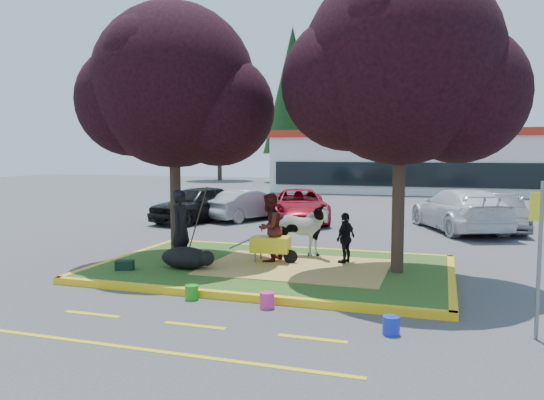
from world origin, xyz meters
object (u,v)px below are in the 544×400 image
(calf, at_px, (185,258))
(bucket_blue, at_px, (391,325))
(cow, at_px, (298,230))
(car_silver, at_px, (248,205))
(wheelbarrow, at_px, (271,245))
(sign_post, at_px, (540,243))
(handler, at_px, (181,227))
(car_black, at_px, (197,204))
(bucket_pink, at_px, (267,300))
(bucket_green, at_px, (192,292))

(calf, relative_size, bucket_blue, 4.08)
(cow, distance_m, car_silver, 8.95)
(wheelbarrow, relative_size, sign_post, 0.70)
(handler, xyz_separation_m, wheelbarrow, (1.99, 0.88, -0.46))
(bucket_blue, bearing_deg, car_black, 128.06)
(handler, distance_m, bucket_pink, 3.89)
(wheelbarrow, bearing_deg, cow, 55.52)
(cow, bearing_deg, bucket_blue, -154.12)
(wheelbarrow, xyz_separation_m, car_black, (-5.65, 7.44, 0.16))
(bucket_green, xyz_separation_m, bucket_pink, (1.58, -0.08, 0.01))
(calf, height_order, sign_post, sign_post)
(bucket_green, height_order, bucket_blue, bucket_blue)
(wheelbarrow, height_order, sign_post, sign_post)
(bucket_green, bearing_deg, cow, 75.08)
(cow, relative_size, car_black, 0.38)
(sign_post, height_order, bucket_blue, sign_post)
(bucket_green, bearing_deg, car_silver, 105.40)
(sign_post, height_order, car_black, sign_post)
(cow, bearing_deg, car_black, 38.21)
(handler, xyz_separation_m, bucket_pink, (2.97, -2.34, -0.91))
(car_black, height_order, car_silver, car_black)
(calf, relative_size, car_silver, 0.31)
(bucket_blue, bearing_deg, handler, 149.69)
(wheelbarrow, xyz_separation_m, sign_post, (5.42, -3.50, 0.91))
(handler, bearing_deg, cow, -48.61)
(bucket_pink, xyz_separation_m, bucket_blue, (2.31, -0.75, -0.00))
(cow, distance_m, handler, 3.00)
(sign_post, relative_size, bucket_blue, 8.36)
(bucket_pink, bearing_deg, handler, 141.77)
(calf, height_order, car_silver, car_silver)
(cow, distance_m, wheelbarrow, 0.99)
(bucket_green, xyz_separation_m, car_black, (-5.05, 10.58, 0.61))
(car_silver, bearing_deg, sign_post, 151.57)
(cow, relative_size, wheelbarrow, 0.97)
(wheelbarrow, distance_m, bucket_blue, 5.17)
(cow, height_order, calf, cow)
(wheelbarrow, bearing_deg, bucket_green, -106.49)
(bucket_green, bearing_deg, car_black, 115.50)
(calf, distance_m, handler, 0.83)
(calf, bearing_deg, bucket_green, -54.92)
(cow, relative_size, sign_post, 0.68)
(wheelbarrow, distance_m, bucket_pink, 3.39)
(calf, bearing_deg, car_black, 119.00)
(handler, bearing_deg, bucket_blue, -113.99)
(cow, xyz_separation_m, handler, (-2.45, -1.72, 0.21))
(handler, bearing_deg, calf, -137.19)
(bucket_pink, relative_size, bucket_blue, 1.01)
(car_black, distance_m, car_silver, 2.18)
(calf, relative_size, handler, 0.66)
(handler, relative_size, car_silver, 0.47)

